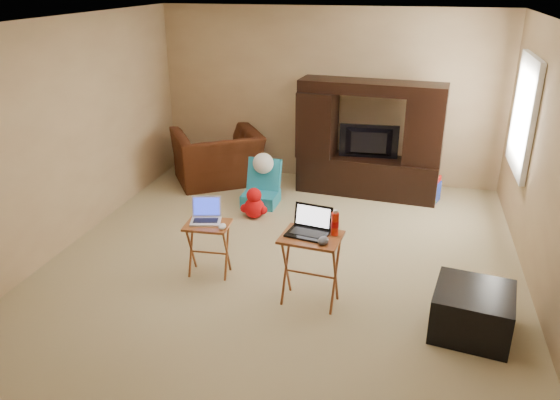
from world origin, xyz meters
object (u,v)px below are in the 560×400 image
(plush_toy, at_px, (254,203))
(push_toy, at_px, (420,186))
(entertainment_center, at_px, (369,140))
(water_bottle, at_px, (335,224))
(laptop_right, at_px, (308,223))
(mouse_left, at_px, (222,226))
(television, at_px, (369,143))
(child_rocker, at_px, (261,183))
(recliner, at_px, (217,157))
(tray_table_left, at_px, (209,249))
(mouse_right, at_px, (323,241))
(ottoman, at_px, (472,312))
(laptop_left, at_px, (205,211))
(tray_table_right, at_px, (310,270))

(plush_toy, height_order, push_toy, plush_toy)
(entertainment_center, distance_m, water_bottle, 2.85)
(laptop_right, relative_size, mouse_left, 3.15)
(mouse_left, bearing_deg, television, 66.32)
(child_rocker, bearing_deg, recliner, 142.84)
(push_toy, height_order, water_bottle, water_bottle)
(child_rocker, distance_m, tray_table_left, 1.91)
(child_rocker, bearing_deg, entertainment_center, 30.24)
(entertainment_center, height_order, television, entertainment_center)
(television, xyz_separation_m, plush_toy, (-1.31, -1.13, -0.56))
(mouse_left, distance_m, mouse_right, 1.12)
(entertainment_center, relative_size, plush_toy, 4.79)
(mouse_right, relative_size, water_bottle, 0.66)
(ottoman, height_order, laptop_left, laptop_left)
(tray_table_right, bearing_deg, laptop_right, 159.17)
(ottoman, xyz_separation_m, tray_table_left, (-2.56, 0.40, 0.08))
(entertainment_center, relative_size, water_bottle, 9.02)
(laptop_left, bearing_deg, water_bottle, -23.37)
(entertainment_center, relative_size, mouse_right, 13.66)
(push_toy, bearing_deg, laptop_left, -113.41)
(child_rocker, distance_m, mouse_right, 2.64)
(child_rocker, relative_size, tray_table_left, 1.06)
(plush_toy, bearing_deg, recliner, 128.80)
(laptop_right, height_order, mouse_right, laptop_right)
(plush_toy, distance_m, water_bottle, 2.18)
(push_toy, distance_m, tray_table_right, 3.02)
(ottoman, xyz_separation_m, mouse_right, (-1.32, 0.01, 0.52))
(push_toy, xyz_separation_m, water_bottle, (-0.78, -2.78, 0.61))
(television, relative_size, plush_toy, 1.99)
(child_rocker, distance_m, tray_table_right, 2.44)
(push_toy, bearing_deg, mouse_right, -89.55)
(push_toy, height_order, mouse_right, mouse_right)
(tray_table_left, distance_m, tray_table_right, 1.15)
(television, bearing_deg, mouse_left, 62.78)
(entertainment_center, distance_m, laptop_right, 2.92)
(television, xyz_separation_m, recliner, (-2.20, -0.03, -0.37))
(plush_toy, xyz_separation_m, mouse_right, (1.20, -1.87, 0.53))
(entertainment_center, bearing_deg, television, -85.27)
(entertainment_center, relative_size, mouse_left, 16.70)
(recliner, height_order, water_bottle, water_bottle)
(recliner, height_order, ottoman, recliner)
(child_rocker, relative_size, plush_toy, 1.50)
(entertainment_center, xyz_separation_m, ottoman, (1.21, -3.06, -0.59))
(television, relative_size, mouse_left, 6.94)
(plush_toy, bearing_deg, push_toy, 28.35)
(tray_table_left, bearing_deg, recliner, 104.42)
(entertainment_center, xyz_separation_m, child_rocker, (-1.34, -0.75, -0.49))
(recliner, height_order, tray_table_left, recliner)
(tray_table_right, relative_size, mouse_right, 4.92)
(entertainment_center, relative_size, television, 2.41)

